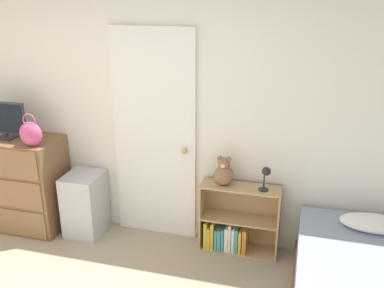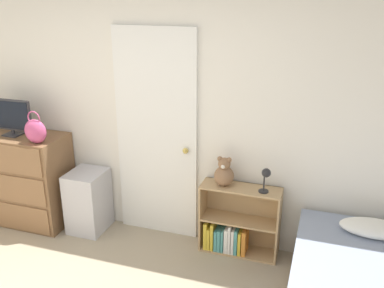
% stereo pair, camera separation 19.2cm
% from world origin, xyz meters
% --- Properties ---
extents(wall_back, '(10.00, 0.06, 2.55)m').
position_xyz_m(wall_back, '(0.00, 1.98, 1.27)').
color(wall_back, white).
rests_on(wall_back, ground_plane).
extents(door_closed, '(0.83, 0.09, 2.10)m').
position_xyz_m(door_closed, '(-0.02, 1.92, 1.05)').
color(door_closed, white).
rests_on(door_closed, ground_plane).
extents(dresser, '(0.94, 0.50, 0.99)m').
position_xyz_m(dresser, '(-1.45, 1.68, 0.49)').
color(dresser, brown).
rests_on(dresser, ground_plane).
extents(tv, '(0.48, 0.16, 0.38)m').
position_xyz_m(tv, '(-1.50, 1.66, 1.18)').
color(tv, '#2D2D33').
rests_on(tv, dresser).
extents(handbag, '(0.23, 0.14, 0.32)m').
position_xyz_m(handbag, '(-1.12, 1.54, 1.11)').
color(handbag, '#C64C7F').
rests_on(handbag, dresser).
extents(storage_bin, '(0.36, 0.41, 0.65)m').
position_xyz_m(storage_bin, '(-0.73, 1.72, 0.32)').
color(storage_bin, silver).
rests_on(storage_bin, ground_plane).
extents(bookshelf, '(0.75, 0.25, 0.69)m').
position_xyz_m(bookshelf, '(0.81, 1.81, 0.26)').
color(bookshelf, tan).
rests_on(bookshelf, ground_plane).
extents(teddy_bear, '(0.18, 0.18, 0.28)m').
position_xyz_m(teddy_bear, '(0.70, 1.80, 0.81)').
color(teddy_bear, '#8C6647').
rests_on(teddy_bear, bookshelf).
extents(desk_lamp, '(0.10, 0.10, 0.23)m').
position_xyz_m(desk_lamp, '(1.08, 1.77, 0.85)').
color(desk_lamp, '#262628').
rests_on(desk_lamp, bookshelf).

